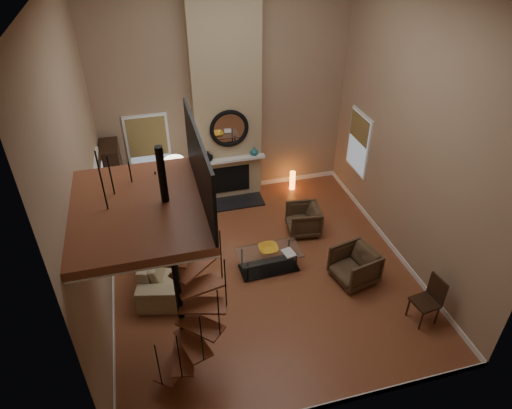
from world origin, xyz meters
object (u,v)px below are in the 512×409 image
object	(u,v)px
accent_lamp	(292,181)
hutch	(116,182)
sofa	(172,253)
armchair_far	(357,265)
coffee_table	(269,258)
floor_lamp	(175,171)
side_chair	(430,298)
armchair_near	(306,219)

from	to	relation	value
accent_lamp	hutch	bearing A→B (deg)	-179.22
sofa	armchair_far	size ratio (longest dim) A/B	3.30
sofa	accent_lamp	distance (m)	4.11
coffee_table	armchair_far	bearing A→B (deg)	-23.78
floor_lamp	side_chair	world-z (taller)	floor_lamp
hutch	side_chair	xyz separation A→B (m)	(5.36, -4.83, -0.42)
hutch	accent_lamp	world-z (taller)	hutch
coffee_table	side_chair	bearing A→B (deg)	-40.20
sofa	floor_lamp	world-z (taller)	floor_lamp
sofa	armchair_far	bearing A→B (deg)	-96.09
accent_lamp	side_chair	xyz separation A→B (m)	(0.93, -4.89, 0.28)
floor_lamp	side_chair	distance (m)	5.84
floor_lamp	accent_lamp	bearing A→B (deg)	13.21
side_chair	sofa	bearing A→B (deg)	149.12
armchair_near	side_chair	xyz separation A→B (m)	(1.23, -3.03, 0.17)
armchair_far	floor_lamp	bearing A→B (deg)	-143.98
armchair_near	sofa	bearing A→B (deg)	-74.82
coffee_table	hutch	bearing A→B (deg)	136.50
sofa	hutch	bearing A→B (deg)	38.04
hutch	side_chair	bearing A→B (deg)	-42.06
sofa	armchair_near	xyz separation A→B (m)	(3.11, 0.44, -0.04)
sofa	coffee_table	bearing A→B (deg)	-92.44
accent_lamp	side_chair	size ratio (longest dim) A/B	0.56
sofa	floor_lamp	size ratio (longest dim) A/B	1.54
hutch	floor_lamp	distance (m)	1.58
sofa	floor_lamp	bearing A→B (deg)	1.21
hutch	coffee_table	world-z (taller)	hutch
armchair_near	side_chair	bearing A→B (deg)	29.27
hutch	accent_lamp	size ratio (longest dim) A/B	3.60
armchair_far	coffee_table	distance (m)	1.80
hutch	sofa	xyz separation A→B (m)	(1.02, -2.24, -0.55)
accent_lamp	armchair_near	bearing A→B (deg)	-99.17
coffee_table	accent_lamp	bearing A→B (deg)	62.49
armchair_far	accent_lamp	distance (m)	3.58
armchair_near	side_chair	distance (m)	3.28
sofa	armchair_near	world-z (taller)	sofa
hutch	armchair_near	size ratio (longest dim) A/B	2.58
floor_lamp	hutch	bearing A→B (deg)	154.20
armchair_near	accent_lamp	distance (m)	1.89
side_chair	accent_lamp	bearing A→B (deg)	100.76
armchair_near	coffee_table	distance (m)	1.55
hutch	armchair_near	xyz separation A→B (m)	(4.13, -1.80, -0.60)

